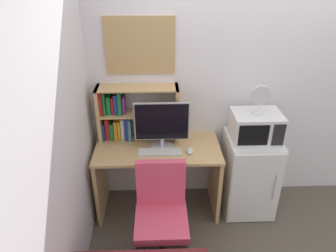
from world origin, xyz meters
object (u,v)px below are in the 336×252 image
at_px(desk_fan, 261,98).
at_px(computer_mouse, 190,151).
at_px(desk_chair, 161,221).
at_px(microwave, 255,126).
at_px(monitor, 162,124).
at_px(hutch_bookshelf, 126,113).
at_px(wall_corkboard, 140,46).
at_px(mini_fridge, 248,174).
at_px(keyboard, 160,152).

bearing_deg(desk_fan, computer_mouse, -171.23).
height_order(desk_fan, desk_chair, desk_fan).
bearing_deg(computer_mouse, microwave, 9.38).
xyz_separation_m(monitor, computer_mouse, (0.26, -0.09, -0.24)).
bearing_deg(hutch_bookshelf, computer_mouse, -26.15).
bearing_deg(hutch_bookshelf, wall_corkboard, 28.97).
height_order(computer_mouse, desk_chair, desk_chair).
xyz_separation_m(microwave, desk_chair, (-0.91, -0.61, -0.58)).
height_order(computer_mouse, mini_fridge, mini_fridge).
relative_size(desk_chair, wall_corkboard, 1.43).
height_order(monitor, mini_fridge, monitor).
height_order(hutch_bookshelf, desk_chair, hutch_bookshelf).
bearing_deg(monitor, mini_fridge, 0.53).
xyz_separation_m(desk_fan, wall_corkboard, (-1.09, 0.29, 0.41)).
bearing_deg(hutch_bookshelf, desk_chair, -67.80).
bearing_deg(microwave, computer_mouse, -170.62).
height_order(mini_fridge, desk_fan, desk_fan).
height_order(hutch_bookshelf, mini_fridge, hutch_bookshelf).
relative_size(keyboard, wall_corkboard, 0.63).
height_order(desk_chair, wall_corkboard, wall_corkboard).
xyz_separation_m(monitor, mini_fridge, (0.89, 0.01, -0.60)).
bearing_deg(keyboard, desk_chair, -89.70).
bearing_deg(microwave, mini_fridge, -90.18).
distance_m(mini_fridge, wall_corkboard, 1.69).
bearing_deg(monitor, microwave, 0.72).
xyz_separation_m(hutch_bookshelf, microwave, (1.24, -0.19, -0.07)).
relative_size(hutch_bookshelf, mini_fridge, 0.93).
distance_m(hutch_bookshelf, desk_chair, 1.08).
height_order(monitor, desk_fan, desk_fan).
bearing_deg(keyboard, mini_fridge, 6.31).
relative_size(mini_fridge, wall_corkboard, 1.31).
bearing_deg(computer_mouse, wall_corkboard, 139.37).
bearing_deg(hutch_bookshelf, mini_fridge, -9.05).
bearing_deg(wall_corkboard, desk_chair, -79.25).
bearing_deg(keyboard, monitor, 76.03).
relative_size(microwave, desk_fan, 1.64).
bearing_deg(wall_corkboard, hutch_bookshelf, -151.03).
bearing_deg(mini_fridge, hutch_bookshelf, 170.95).
bearing_deg(wall_corkboard, computer_mouse, -40.63).
relative_size(desk_fan, wall_corkboard, 0.43).
height_order(microwave, desk_fan, desk_fan).
relative_size(hutch_bookshelf, keyboard, 1.94).
distance_m(hutch_bookshelf, desk_fan, 1.28).
distance_m(monitor, desk_chair, 0.86).
distance_m(hutch_bookshelf, mini_fridge, 1.40).
height_order(microwave, desk_chair, microwave).
bearing_deg(wall_corkboard, monitor, -57.16).
bearing_deg(computer_mouse, desk_chair, -119.24).
height_order(keyboard, desk_fan, desk_fan).
distance_m(hutch_bookshelf, monitor, 0.40).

